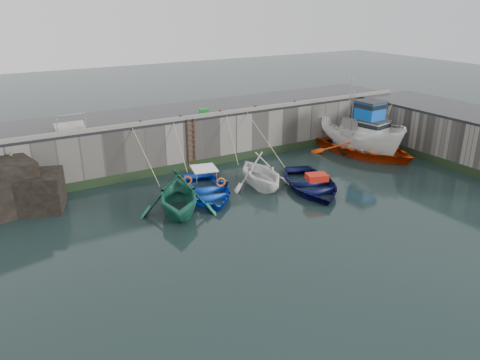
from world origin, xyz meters
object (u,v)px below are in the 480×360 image
bollard_d (255,108)px  bollard_a (141,122)px  boat_near_navy (311,189)px  boat_near_blue (207,195)px  bollard_b (181,117)px  fish_crate (204,111)px  boat_near_blacktrim (260,186)px  bollard_e (295,103)px  boat_far_white (361,136)px  ladder (192,145)px  boat_near_white (179,212)px  bollard_c (220,112)px  boat_far_orange (364,147)px

bollard_d → bollard_a: bearing=180.0°
boat_near_navy → boat_near_blue: bearing=176.3°
bollard_b → fish_crate: bearing=21.9°
boat_near_blacktrim → bollard_e: bearing=46.4°
boat_near_blacktrim → boat_far_white: bearing=17.9°
boat_near_blue → bollard_e: bollard_e is taller
ladder → bollard_a: bearing=173.6°
bollard_b → bollard_e: size_ratio=1.00×
boat_near_white → fish_crate: size_ratio=8.18×
fish_crate → bollard_d: size_ratio=2.05×
boat_near_navy → bollard_d: bearing=104.5°
boat_far_white → boat_near_navy: bearing=-157.6°
boat_near_white → fish_crate: 8.69m
boat_far_white → boat_near_blacktrim: bearing=-173.3°
bollard_b → boat_near_white: bearing=-115.8°
boat_near_blacktrim → fish_crate: bearing=103.6°
boat_near_navy → bollard_c: (-2.12, 6.68, 3.30)m
boat_near_blacktrim → fish_crate: 6.59m
boat_near_blue → boat_near_navy: (5.39, -2.21, 0.00)m
bollard_b → bollard_d: bearing=0.0°
boat_near_navy → bollard_d: 7.46m
boat_near_blue → boat_near_blacktrim: bearing=5.2°
boat_far_white → bollard_b: (-12.00, 3.03, 2.14)m
boat_near_navy → boat_far_white: size_ratio=0.74×
boat_far_orange → bollard_b: size_ratio=29.66×
ladder → boat_near_navy: bearing=-55.8°
boat_far_white → bollard_d: size_ratio=26.23×
boat_far_white → boat_far_orange: size_ratio=0.88×
boat_near_navy → boat_far_orange: bearing=42.7°
ladder → bollard_c: bearing=8.7°
bollard_c → bollard_e: same height
boat_near_white → boat_near_blue: boat_near_white is taller
boat_near_navy → bollard_b: size_ratio=19.47×
ladder → boat_near_white: ladder is taller
boat_near_blue → fish_crate: bearing=77.1°
boat_near_blue → bollard_b: (0.58, 4.47, 3.30)m
boat_near_blacktrim → fish_crate: fish_crate is taller
bollard_d → bollard_e: same height
boat_near_navy → bollard_e: size_ratio=19.47×
ladder → bollard_d: bearing=4.0°
bollard_c → bollard_d: (2.60, 0.00, 0.00)m
boat_near_blacktrim → bollard_c: bearing=95.7°
fish_crate → bollard_e: bearing=10.4°
boat_near_navy → bollard_b: bollard_b is taller
bollard_c → bollard_d: 2.60m
boat_near_blue → bollard_c: bearing=66.4°
boat_near_navy → boat_far_orange: 7.89m
boat_near_blacktrim → boat_far_orange: size_ratio=0.52×
boat_near_white → boat_near_blue: size_ratio=0.91×
boat_near_blue → boat_far_white: boat_far_white is taller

